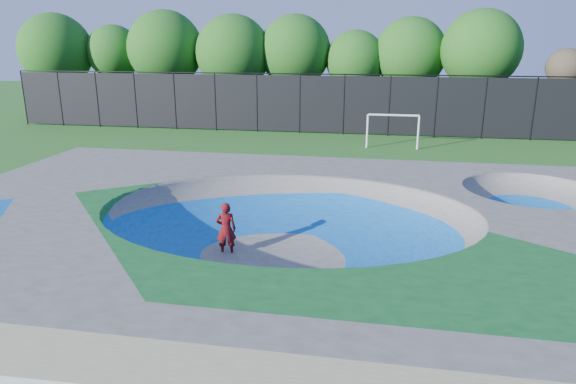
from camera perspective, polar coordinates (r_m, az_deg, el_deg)
ground at (r=15.31m, az=0.02°, el=-7.20°), size 120.00×120.00×0.00m
skate_deck at (r=15.03m, az=0.02°, el=-4.58°), size 22.00×14.00×1.50m
skater at (r=15.26m, az=-6.90°, el=-4.11°), size 0.67×0.52×1.63m
skateboard at (r=15.55m, az=-6.80°, el=-6.84°), size 0.80×0.33×0.05m
soccer_goal at (r=30.96m, az=11.59°, el=7.33°), size 3.07×0.12×2.03m
fence at (r=35.12m, az=6.23°, el=9.76°), size 48.09×0.09×4.04m
treeline at (r=40.29m, az=3.65°, el=15.25°), size 53.83×7.82×8.54m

